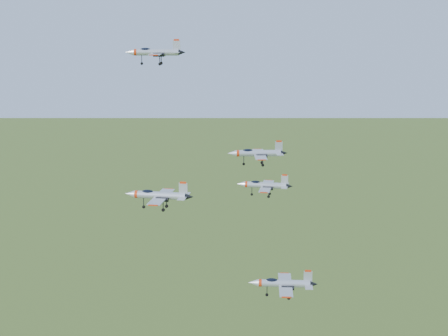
# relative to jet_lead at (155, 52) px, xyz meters

# --- Properties ---
(jet_lead) EXTENTS (11.79, 9.84, 3.15)m
(jet_lead) POSITION_rel_jet_lead_xyz_m (0.00, 0.00, 0.00)
(jet_lead) COLOR #A8AEB5
(jet_left_high) EXTENTS (10.55, 8.88, 2.83)m
(jet_left_high) POSITION_rel_jet_lead_xyz_m (21.61, -11.72, -16.65)
(jet_left_high) COLOR #A8AEB5
(jet_right_high) EXTENTS (10.94, 8.97, 2.94)m
(jet_right_high) POSITION_rel_jet_lead_xyz_m (8.47, -28.79, -20.15)
(jet_right_high) COLOR #A8AEB5
(jet_left_low) EXTENTS (10.38, 8.51, 2.79)m
(jet_left_low) POSITION_rel_jet_lead_xyz_m (22.47, -7.31, -23.59)
(jet_left_low) COLOR #A8AEB5
(jet_right_low) EXTENTS (10.65, 8.87, 2.85)m
(jet_right_low) POSITION_rel_jet_lead_xyz_m (27.98, -29.61, -32.91)
(jet_right_low) COLOR #A8AEB5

